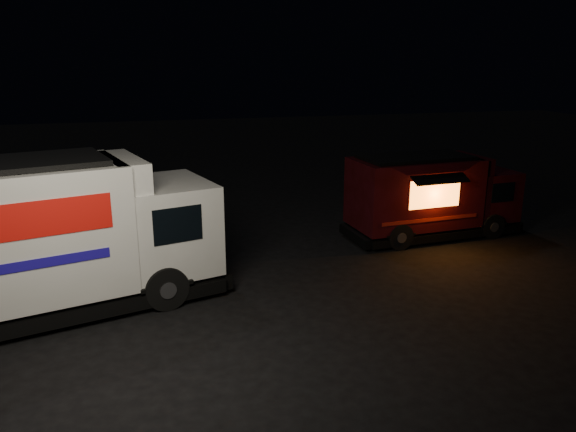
# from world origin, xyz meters

# --- Properties ---
(ground) EXTENTS (80.00, 80.00, 0.00)m
(ground) POSITION_xyz_m (0.00, 0.00, 0.00)
(ground) COLOR black
(ground) RESTS_ON ground
(white_truck) EXTENTS (8.12, 4.56, 3.49)m
(white_truck) POSITION_xyz_m (-3.91, 0.54, 1.75)
(white_truck) COLOR silver
(white_truck) RESTS_ON ground
(red_truck) EXTENTS (5.78, 2.50, 2.63)m
(red_truck) POSITION_xyz_m (7.07, 3.44, 1.31)
(red_truck) COLOR #390A11
(red_truck) RESTS_ON ground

